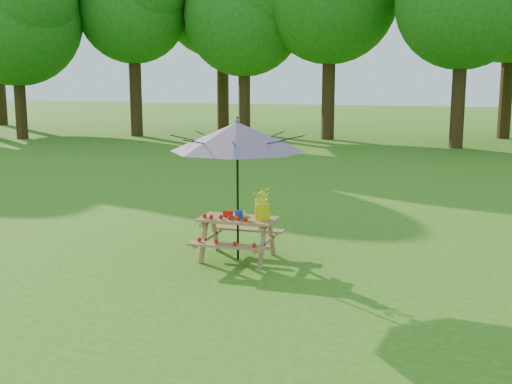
# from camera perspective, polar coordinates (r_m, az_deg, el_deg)

# --- Properties ---
(picnic_table) EXTENTS (1.20, 1.32, 0.67)m
(picnic_table) POSITION_cam_1_polar(r_m,az_deg,el_deg) (10.16, -1.63, -4.21)
(picnic_table) COLOR olive
(picnic_table) RESTS_ON ground
(patio_umbrella) EXTENTS (2.57, 2.57, 2.25)m
(patio_umbrella) POSITION_cam_1_polar(r_m,az_deg,el_deg) (9.88, -1.67, 4.94)
(patio_umbrella) COLOR black
(patio_umbrella) RESTS_ON ground
(produce_bins) EXTENTS (0.35, 0.33, 0.13)m
(produce_bins) POSITION_cam_1_polar(r_m,az_deg,el_deg) (10.12, -1.81, -1.97)
(produce_bins) COLOR #B6200E
(produce_bins) RESTS_ON picnic_table
(tomatoes_row) EXTENTS (0.77, 0.13, 0.07)m
(tomatoes_row) POSITION_cam_1_polar(r_m,az_deg,el_deg) (9.96, -2.78, -2.28)
(tomatoes_row) COLOR red
(tomatoes_row) RESTS_ON picnic_table
(flower_bucket) EXTENTS (0.35, 0.32, 0.53)m
(flower_bucket) POSITION_cam_1_polar(r_m,az_deg,el_deg) (9.91, 0.57, -0.87)
(flower_bucket) COLOR #D5C80B
(flower_bucket) RESTS_ON picnic_table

